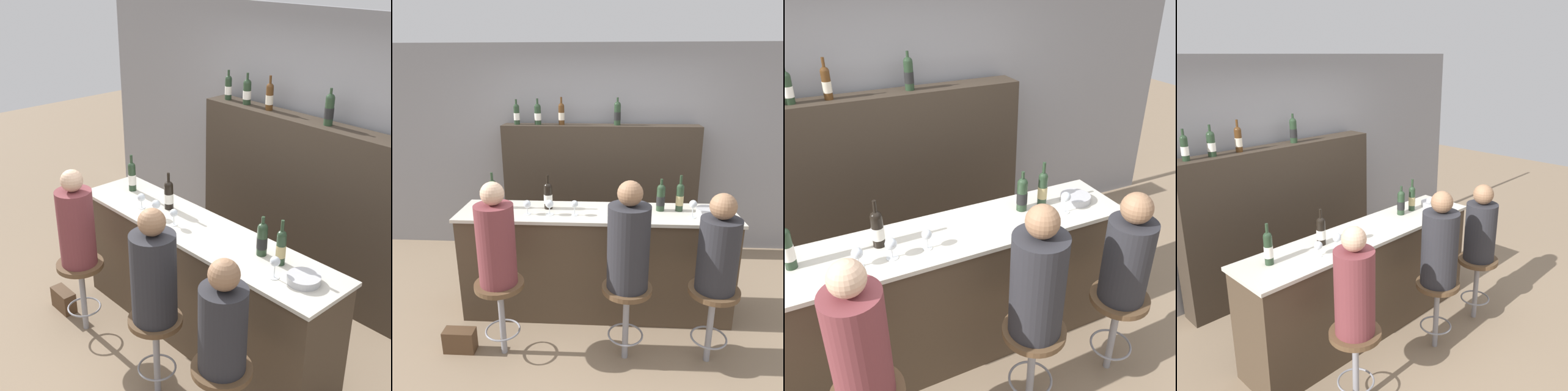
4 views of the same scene
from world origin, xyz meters
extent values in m
plane|color=#8C755B|center=(0.00, 0.00, 0.00)|extent=(16.00, 16.00, 0.00)
cube|color=gray|center=(0.00, 1.81, 1.30)|extent=(6.40, 0.05, 2.60)
cube|color=#473828|center=(0.00, 0.26, 0.50)|extent=(2.50, 0.53, 1.00)
cube|color=beige|center=(0.00, 0.26, 1.02)|extent=(2.54, 0.57, 0.03)
cube|color=#382D23|center=(0.00, 1.58, 0.83)|extent=(2.38, 0.28, 1.66)
cylinder|color=#233823|center=(-0.98, 0.33, 1.15)|extent=(0.07, 0.07, 0.23)
cylinder|color=white|center=(-0.98, 0.33, 1.14)|extent=(0.07, 0.07, 0.09)
sphere|color=#233823|center=(-0.98, 0.33, 1.27)|extent=(0.07, 0.07, 0.07)
cylinder|color=#233823|center=(-0.98, 0.33, 1.33)|extent=(0.02, 0.02, 0.09)
cylinder|color=black|center=(-0.46, 0.33, 1.14)|extent=(0.08, 0.08, 0.21)
cylinder|color=white|center=(-0.46, 0.33, 1.13)|extent=(0.08, 0.08, 0.08)
sphere|color=black|center=(-0.46, 0.33, 1.24)|extent=(0.08, 0.08, 0.08)
cylinder|color=black|center=(-0.46, 0.33, 1.31)|extent=(0.02, 0.02, 0.10)
cylinder|color=#233823|center=(0.58, 0.33, 1.14)|extent=(0.08, 0.08, 0.21)
cylinder|color=black|center=(0.58, 0.33, 1.13)|extent=(0.08, 0.08, 0.09)
sphere|color=#233823|center=(0.58, 0.33, 1.25)|extent=(0.08, 0.08, 0.08)
cylinder|color=#233823|center=(0.58, 0.33, 1.30)|extent=(0.02, 0.02, 0.07)
cylinder|color=#233823|center=(0.75, 0.33, 1.15)|extent=(0.07, 0.07, 0.23)
cylinder|color=tan|center=(0.75, 0.33, 1.14)|extent=(0.07, 0.07, 0.09)
sphere|color=#233823|center=(0.75, 0.33, 1.26)|extent=(0.07, 0.07, 0.07)
cylinder|color=#233823|center=(0.75, 0.33, 1.32)|extent=(0.02, 0.02, 0.10)
cylinder|color=#233823|center=(-1.02, 1.58, 1.76)|extent=(0.07, 0.07, 0.21)
cylinder|color=white|center=(-1.02, 1.58, 1.75)|extent=(0.07, 0.07, 0.08)
sphere|color=#233823|center=(-1.02, 1.58, 1.87)|extent=(0.07, 0.07, 0.07)
cylinder|color=#233823|center=(-1.02, 1.58, 1.92)|extent=(0.02, 0.02, 0.08)
cylinder|color=#233823|center=(-0.76, 1.58, 1.76)|extent=(0.08, 0.08, 0.21)
cylinder|color=white|center=(-0.76, 1.58, 1.75)|extent=(0.08, 0.08, 0.08)
sphere|color=#233823|center=(-0.76, 1.58, 1.87)|extent=(0.08, 0.08, 0.08)
cylinder|color=#233823|center=(-0.76, 1.58, 1.92)|extent=(0.02, 0.02, 0.08)
cylinder|color=#4C2D14|center=(-0.47, 1.58, 1.77)|extent=(0.07, 0.07, 0.22)
cylinder|color=beige|center=(-0.47, 1.58, 1.76)|extent=(0.07, 0.07, 0.09)
sphere|color=#4C2D14|center=(-0.47, 1.58, 1.88)|extent=(0.07, 0.07, 0.07)
cylinder|color=#4C2D14|center=(-0.47, 1.58, 1.94)|extent=(0.02, 0.02, 0.09)
cylinder|color=#233823|center=(0.19, 1.58, 1.78)|extent=(0.08, 0.08, 0.24)
cylinder|color=black|center=(0.19, 1.58, 1.76)|extent=(0.08, 0.08, 0.09)
sphere|color=#233823|center=(0.19, 1.58, 1.89)|extent=(0.08, 0.08, 0.08)
cylinder|color=#233823|center=(0.19, 1.58, 1.94)|extent=(0.02, 0.02, 0.07)
cylinder|color=silver|center=(-0.62, 0.16, 1.04)|extent=(0.06, 0.06, 0.00)
cylinder|color=silver|center=(-0.62, 0.16, 1.07)|extent=(0.01, 0.01, 0.06)
sphere|color=silver|center=(-0.62, 0.16, 1.13)|extent=(0.07, 0.07, 0.07)
cylinder|color=silver|center=(-0.42, 0.16, 1.04)|extent=(0.07, 0.07, 0.00)
cylinder|color=silver|center=(-0.42, 0.16, 1.07)|extent=(0.01, 0.01, 0.06)
sphere|color=silver|center=(-0.42, 0.16, 1.14)|extent=(0.07, 0.07, 0.07)
cylinder|color=silver|center=(-0.20, 0.16, 1.04)|extent=(0.06, 0.06, 0.00)
cylinder|color=silver|center=(-0.20, 0.16, 1.07)|extent=(0.01, 0.01, 0.07)
sphere|color=silver|center=(-0.20, 0.16, 1.14)|extent=(0.06, 0.06, 0.06)
cylinder|color=silver|center=(0.84, 0.16, 1.04)|extent=(0.07, 0.07, 0.00)
cylinder|color=silver|center=(0.84, 0.16, 1.08)|extent=(0.01, 0.01, 0.09)
sphere|color=silver|center=(0.84, 0.16, 1.16)|extent=(0.07, 0.07, 0.07)
cylinder|color=#B7B7BC|center=(1.01, 0.26, 1.06)|extent=(0.22, 0.22, 0.05)
cylinder|color=gray|center=(-0.75, -0.40, 0.31)|extent=(0.05, 0.05, 0.63)
torus|color=gray|center=(-0.75, -0.40, 0.22)|extent=(0.29, 0.29, 0.02)
cylinder|color=brown|center=(-0.75, -0.40, 0.65)|extent=(0.39, 0.39, 0.04)
cylinder|color=brown|center=(-0.75, -0.40, 0.99)|extent=(0.29, 0.29, 0.65)
sphere|color=#D8AD8C|center=(-0.75, -0.40, 1.40)|extent=(0.18, 0.18, 0.18)
cylinder|color=gray|center=(0.26, -0.40, 0.31)|extent=(0.05, 0.05, 0.63)
torus|color=gray|center=(0.26, -0.40, 0.22)|extent=(0.29, 0.29, 0.02)
cylinder|color=brown|center=(0.26, -0.40, 0.65)|extent=(0.39, 0.39, 0.04)
cylinder|color=#28282D|center=(0.26, -0.40, 1.00)|extent=(0.32, 0.32, 0.66)
sphere|color=#936B4C|center=(0.26, -0.40, 1.42)|extent=(0.19, 0.19, 0.19)
cylinder|color=gray|center=(0.93, -0.40, 0.31)|extent=(0.05, 0.05, 0.63)
torus|color=gray|center=(0.93, -0.40, 0.22)|extent=(0.29, 0.29, 0.02)
cylinder|color=brown|center=(0.93, -0.40, 0.65)|extent=(0.39, 0.39, 0.04)
cylinder|color=#28282D|center=(0.93, -0.40, 0.95)|extent=(0.30, 0.30, 0.57)
sphere|color=#936B4C|center=(0.93, -0.40, 1.33)|extent=(0.19, 0.19, 0.19)
camera|label=1|loc=(2.78, -2.30, 3.02)|focal=50.00mm
camera|label=2|loc=(0.10, -3.02, 2.23)|focal=35.00mm
camera|label=3|loc=(-0.88, -2.00, 2.61)|focal=40.00mm
camera|label=4|loc=(-2.60, -2.40, 2.60)|focal=40.00mm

